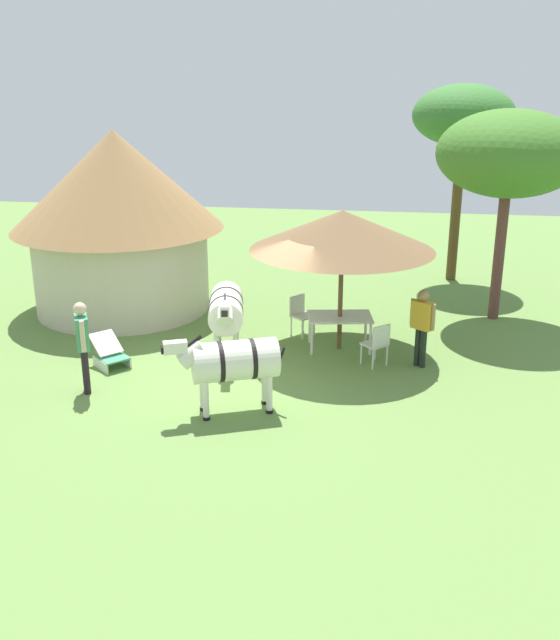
{
  "coord_description": "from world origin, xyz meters",
  "views": [
    {
      "loc": [
        2.56,
        -12.84,
        5.74
      ],
      "look_at": [
        0.6,
        0.64,
        1.0
      ],
      "focal_mm": 40.67,
      "sensor_mm": 36.0,
      "label": 1
    }
  ],
  "objects_px": {
    "thatched_hut": "(118,214)",
    "acacia_tree_behind_hut": "(463,117)",
    "standing_watcher": "(83,339)",
    "zebra_by_umbrella": "(226,309)",
    "striped_lounge_chair": "(110,354)",
    "guest_beside_umbrella": "(422,321)",
    "patio_chair_near_lawn": "(300,312)",
    "patio_chair_near_hut": "(377,342)",
    "acacia_tree_right_background": "(509,154)",
    "zebra_nearest_camera": "(232,361)",
    "patio_dining_table": "(340,320)",
    "shade_umbrella": "(342,230)"
  },
  "relations": [
    {
      "from": "standing_watcher",
      "to": "striped_lounge_chair",
      "type": "bearing_deg",
      "value": 155.1
    },
    {
      "from": "zebra_nearest_camera",
      "to": "acacia_tree_behind_hut",
      "type": "bearing_deg",
      "value": -47.74
    },
    {
      "from": "shade_umbrella",
      "to": "guest_beside_umbrella",
      "type": "distance_m",
      "value": 2.46
    },
    {
      "from": "standing_watcher",
      "to": "guest_beside_umbrella",
      "type": "bearing_deg",
      "value": 83.74
    },
    {
      "from": "shade_umbrella",
      "to": "patio_chair_near_hut",
      "type": "bearing_deg",
      "value": -47.3
    },
    {
      "from": "thatched_hut",
      "to": "zebra_nearest_camera",
      "type": "height_order",
      "value": "thatched_hut"
    },
    {
      "from": "patio_chair_near_lawn",
      "to": "guest_beside_umbrella",
      "type": "xyz_separation_m",
      "value": [
        2.63,
        -1.53,
        0.45
      ]
    },
    {
      "from": "patio_dining_table",
      "to": "zebra_nearest_camera",
      "type": "xyz_separation_m",
      "value": [
        -1.64,
        -3.35,
        0.31
      ]
    },
    {
      "from": "shade_umbrella",
      "to": "guest_beside_umbrella",
      "type": "height_order",
      "value": "shade_umbrella"
    },
    {
      "from": "patio_dining_table",
      "to": "striped_lounge_chair",
      "type": "relative_size",
      "value": 1.56
    },
    {
      "from": "guest_beside_umbrella",
      "to": "standing_watcher",
      "type": "bearing_deg",
      "value": 56.63
    },
    {
      "from": "guest_beside_umbrella",
      "to": "patio_chair_near_lawn",
      "type": "bearing_deg",
      "value": 7.28
    },
    {
      "from": "patio_chair_near_lawn",
      "to": "acacia_tree_right_background",
      "type": "height_order",
      "value": "acacia_tree_right_background"
    },
    {
      "from": "acacia_tree_right_background",
      "to": "patio_dining_table",
      "type": "bearing_deg",
      "value": -144.2
    },
    {
      "from": "patio_dining_table",
      "to": "patio_chair_near_hut",
      "type": "relative_size",
      "value": 1.64
    },
    {
      "from": "striped_lounge_chair",
      "to": "acacia_tree_behind_hut",
      "type": "relative_size",
      "value": 0.18
    },
    {
      "from": "zebra_nearest_camera",
      "to": "acacia_tree_behind_hut",
      "type": "xyz_separation_m",
      "value": [
        4.45,
        9.26,
        3.54
      ]
    },
    {
      "from": "thatched_hut",
      "to": "acacia_tree_behind_hut",
      "type": "height_order",
      "value": "acacia_tree_behind_hut"
    },
    {
      "from": "patio_chair_near_hut",
      "to": "acacia_tree_behind_hut",
      "type": "bearing_deg",
      "value": 31.01
    },
    {
      "from": "acacia_tree_right_background",
      "to": "zebra_nearest_camera",
      "type": "bearing_deg",
      "value": -131.34
    },
    {
      "from": "shade_umbrella",
      "to": "acacia_tree_right_background",
      "type": "height_order",
      "value": "acacia_tree_right_background"
    },
    {
      "from": "patio_chair_near_lawn",
      "to": "patio_chair_near_hut",
      "type": "relative_size",
      "value": 1.0
    },
    {
      "from": "striped_lounge_chair",
      "to": "acacia_tree_behind_hut",
      "type": "distance_m",
      "value": 11.38
    },
    {
      "from": "patio_chair_near_lawn",
      "to": "striped_lounge_chair",
      "type": "height_order",
      "value": "patio_chair_near_lawn"
    },
    {
      "from": "patio_chair_near_hut",
      "to": "acacia_tree_right_background",
      "type": "height_order",
      "value": "acacia_tree_right_background"
    },
    {
      "from": "thatched_hut",
      "to": "acacia_tree_behind_hut",
      "type": "xyz_separation_m",
      "value": [
        8.38,
        3.88,
        2.11
      ]
    },
    {
      "from": "thatched_hut",
      "to": "striped_lounge_chair",
      "type": "height_order",
      "value": "thatched_hut"
    },
    {
      "from": "zebra_by_umbrella",
      "to": "acacia_tree_behind_hut",
      "type": "relative_size",
      "value": 0.42
    },
    {
      "from": "standing_watcher",
      "to": "zebra_by_umbrella",
      "type": "distance_m",
      "value": 3.09
    },
    {
      "from": "shade_umbrella",
      "to": "zebra_by_umbrella",
      "type": "xyz_separation_m",
      "value": [
        -2.31,
        -0.76,
        -1.57
      ]
    },
    {
      "from": "patio_chair_near_hut",
      "to": "acacia_tree_behind_hut",
      "type": "distance_m",
      "value": 8.13
    },
    {
      "from": "guest_beside_umbrella",
      "to": "zebra_nearest_camera",
      "type": "relative_size",
      "value": 0.8
    },
    {
      "from": "thatched_hut",
      "to": "patio_chair_near_lawn",
      "type": "distance_m",
      "value": 5.15
    },
    {
      "from": "shade_umbrella",
      "to": "striped_lounge_chair",
      "type": "bearing_deg",
      "value": -159.81
    },
    {
      "from": "patio_chair_near_hut",
      "to": "standing_watcher",
      "type": "relative_size",
      "value": 0.51
    },
    {
      "from": "acacia_tree_behind_hut",
      "to": "thatched_hut",
      "type": "bearing_deg",
      "value": -155.14
    },
    {
      "from": "shade_umbrella",
      "to": "zebra_by_umbrella",
      "type": "bearing_deg",
      "value": -161.72
    },
    {
      "from": "patio_dining_table",
      "to": "patio_chair_near_lawn",
      "type": "xyz_separation_m",
      "value": [
        -0.94,
        0.76,
        -0.13
      ]
    },
    {
      "from": "guest_beside_umbrella",
      "to": "acacia_tree_right_background",
      "type": "height_order",
      "value": "acacia_tree_right_background"
    },
    {
      "from": "acacia_tree_behind_hut",
      "to": "patio_chair_near_hut",
      "type": "bearing_deg",
      "value": -106.29
    },
    {
      "from": "standing_watcher",
      "to": "patio_chair_near_hut",
      "type": "bearing_deg",
      "value": 85.37
    },
    {
      "from": "thatched_hut",
      "to": "striped_lounge_chair",
      "type": "relative_size",
      "value": 5.41
    },
    {
      "from": "patio_dining_table",
      "to": "standing_watcher",
      "type": "xyz_separation_m",
      "value": [
        -4.52,
        -2.93,
        0.4
      ]
    },
    {
      "from": "guest_beside_umbrella",
      "to": "standing_watcher",
      "type": "relative_size",
      "value": 0.92
    },
    {
      "from": "shade_umbrella",
      "to": "acacia_tree_right_background",
      "type": "bearing_deg",
      "value": 35.8
    },
    {
      "from": "thatched_hut",
      "to": "standing_watcher",
      "type": "height_order",
      "value": "thatched_hut"
    },
    {
      "from": "patio_chair_near_lawn",
      "to": "zebra_nearest_camera",
      "type": "bearing_deg",
      "value": 29.36
    },
    {
      "from": "patio_chair_near_lawn",
      "to": "acacia_tree_right_background",
      "type": "bearing_deg",
      "value": 150.89
    },
    {
      "from": "patio_dining_table",
      "to": "standing_watcher",
      "type": "height_order",
      "value": "standing_watcher"
    },
    {
      "from": "thatched_hut",
      "to": "acacia_tree_behind_hut",
      "type": "bearing_deg",
      "value": 24.86
    }
  ]
}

